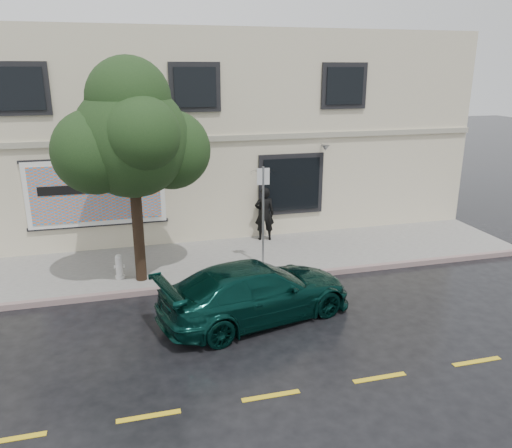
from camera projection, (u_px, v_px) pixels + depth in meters
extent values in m
plane|color=black|center=(231.00, 311.00, 12.37)|extent=(90.00, 90.00, 0.00)
cube|color=gray|center=(209.00, 261.00, 15.35)|extent=(20.00, 3.50, 0.15)
cube|color=gray|center=(220.00, 284.00, 13.73)|extent=(20.00, 0.18, 0.16)
cube|color=gold|center=(271.00, 396.00, 9.14)|extent=(19.00, 0.12, 0.01)
cube|color=beige|center=(182.00, 128.00, 19.64)|extent=(20.00, 8.00, 7.00)
cube|color=#9E9984|center=(197.00, 139.00, 15.88)|extent=(20.00, 0.12, 0.18)
cube|color=black|center=(291.00, 184.00, 17.15)|extent=(2.30, 0.10, 2.10)
cube|color=black|center=(291.00, 184.00, 17.10)|extent=(2.00, 0.05, 1.80)
cube|color=black|center=(20.00, 89.00, 14.13)|extent=(1.30, 0.05, 1.20)
cube|color=black|center=(195.00, 87.00, 15.35)|extent=(1.30, 0.05, 1.20)
cube|color=black|center=(345.00, 86.00, 16.57)|extent=(1.30, 0.05, 1.20)
cube|color=white|center=(97.00, 193.00, 15.53)|extent=(4.20, 0.06, 2.10)
cube|color=orange|center=(96.00, 193.00, 15.50)|extent=(3.90, 0.04, 1.80)
cube|color=black|center=(100.00, 225.00, 15.87)|extent=(4.30, 0.10, 0.10)
cube|color=black|center=(93.00, 159.00, 15.25)|extent=(4.30, 0.10, 0.10)
cube|color=black|center=(96.00, 189.00, 15.42)|extent=(3.40, 0.02, 0.28)
imported|color=black|center=(257.00, 291.00, 11.83)|extent=(5.09, 3.19, 1.38)
imported|color=black|center=(264.00, 214.00, 16.83)|extent=(0.73, 0.55, 1.83)
imported|color=black|center=(265.00, 176.00, 16.44)|extent=(1.16, 1.16, 0.79)
cylinder|color=#312416|center=(138.00, 233.00, 13.45)|extent=(0.29, 0.29, 2.72)
sphere|color=black|center=(132.00, 140.00, 12.71)|extent=(2.95, 2.95, 2.95)
cylinder|color=silver|center=(120.00, 277.00, 13.93)|extent=(0.27, 0.27, 0.07)
cylinder|color=silver|center=(119.00, 267.00, 13.85)|extent=(0.20, 0.20, 0.50)
sphere|color=silver|center=(118.00, 258.00, 13.76)|extent=(0.20, 0.20, 0.20)
cylinder|color=silver|center=(119.00, 266.00, 13.84)|extent=(0.29, 0.09, 0.09)
cylinder|color=gray|center=(263.00, 217.00, 14.46)|extent=(0.06, 0.06, 2.96)
cube|color=silver|center=(263.00, 176.00, 14.11)|extent=(0.37, 0.04, 0.48)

